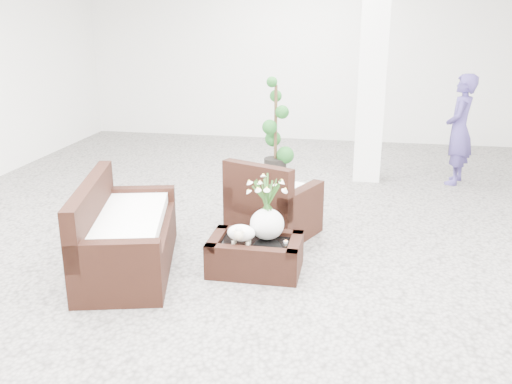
% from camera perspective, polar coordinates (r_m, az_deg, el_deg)
% --- Properties ---
extents(ground, '(11.00, 11.00, 0.00)m').
position_cam_1_polar(ground, '(6.37, 0.17, -5.05)').
color(ground, gray).
rests_on(ground, ground).
extents(column, '(0.40, 0.40, 3.50)m').
position_cam_1_polar(column, '(8.60, 11.79, 12.61)').
color(column, white).
rests_on(column, ground).
extents(coffee_table, '(0.90, 0.60, 0.31)m').
position_cam_1_polar(coffee_table, '(5.62, -0.07, -6.55)').
color(coffee_table, black).
rests_on(coffee_table, ground).
extents(sheep_figurine, '(0.28, 0.23, 0.21)m').
position_cam_1_polar(sheep_figurine, '(5.45, -1.51, -4.37)').
color(sheep_figurine, white).
rests_on(sheep_figurine, coffee_table).
extents(planter_narcissus, '(0.44, 0.44, 0.80)m').
position_cam_1_polar(planter_narcissus, '(5.49, 1.15, -0.90)').
color(planter_narcissus, white).
rests_on(planter_narcissus, coffee_table).
extents(tealight, '(0.04, 0.04, 0.03)m').
position_cam_1_polar(tealight, '(5.52, 3.04, -5.07)').
color(tealight, white).
rests_on(tealight, coffee_table).
extents(armchair, '(1.11, 1.09, 0.91)m').
position_cam_1_polar(armchair, '(6.43, 1.86, -0.48)').
color(armchair, black).
rests_on(armchair, ground).
extents(loveseat, '(1.21, 1.85, 0.91)m').
position_cam_1_polar(loveseat, '(5.71, -12.94, -3.38)').
color(loveseat, black).
rests_on(loveseat, ground).
extents(topiary, '(0.40, 0.40, 1.51)m').
position_cam_1_polar(topiary, '(8.90, 2.01, 6.64)').
color(topiary, '#194D1A').
rests_on(topiary, ground).
extents(shopper, '(0.55, 0.69, 1.64)m').
position_cam_1_polar(shopper, '(8.86, 19.96, 5.97)').
color(shopper, '#3E3270').
rests_on(shopper, ground).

